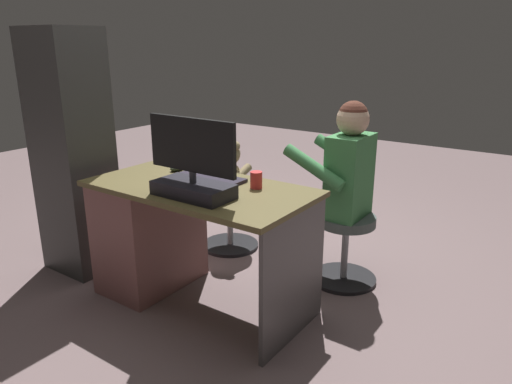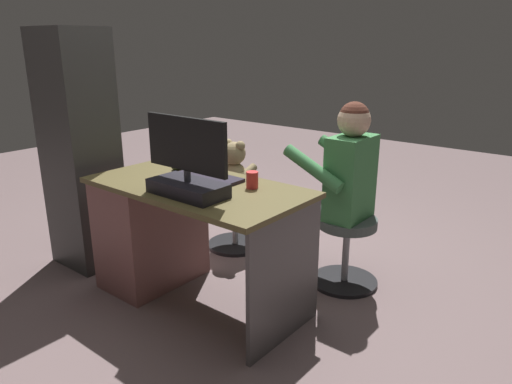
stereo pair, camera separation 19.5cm
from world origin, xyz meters
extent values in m
plane|color=#715B5C|center=(0.00, 0.00, 0.00)|extent=(10.00, 10.00, 0.00)
cube|color=brown|center=(0.00, 0.33, 0.72)|extent=(1.29, 0.66, 0.03)
cube|color=brown|center=(0.43, 0.33, 0.35)|extent=(0.41, 0.61, 0.70)
cube|color=#4C4948|center=(-0.62, 0.33, 0.35)|extent=(0.02, 0.60, 0.70)
cube|color=black|center=(-0.10, 0.49, 0.77)|extent=(0.42, 0.21, 0.07)
cylinder|color=#333338|center=(-0.10, 0.49, 0.84)|extent=(0.04, 0.04, 0.06)
cube|color=black|center=(-0.10, 0.49, 1.00)|extent=(0.55, 0.02, 0.28)
cube|color=black|center=(-0.10, 0.48, 1.00)|extent=(0.50, 0.00, 0.25)
cube|color=black|center=(0.03, 0.19, 0.74)|extent=(0.42, 0.14, 0.02)
ellipsoid|color=#262F1E|center=(0.33, 0.17, 0.75)|extent=(0.06, 0.10, 0.04)
cylinder|color=red|center=(-0.29, 0.18, 0.78)|extent=(0.07, 0.07, 0.09)
cube|color=black|center=(0.09, 0.30, 0.74)|extent=(0.07, 0.16, 0.02)
cylinder|color=black|center=(0.37, -0.41, 0.01)|extent=(0.42, 0.42, 0.03)
cylinder|color=gray|center=(0.37, -0.41, 0.21)|extent=(0.04, 0.04, 0.37)
cylinder|color=#35493E|center=(0.37, -0.41, 0.42)|extent=(0.37, 0.37, 0.06)
ellipsoid|color=#937E57|center=(0.37, -0.41, 0.56)|extent=(0.20, 0.17, 0.21)
sphere|color=#937E57|center=(0.37, -0.41, 0.73)|extent=(0.17, 0.17, 0.17)
sphere|color=beige|center=(0.37, -0.48, 0.71)|extent=(0.06, 0.06, 0.06)
sphere|color=#937E57|center=(0.31, -0.41, 0.79)|extent=(0.07, 0.07, 0.07)
sphere|color=#937E57|center=(0.43, -0.41, 0.79)|extent=(0.07, 0.07, 0.07)
cylinder|color=#937E57|center=(0.27, -0.44, 0.60)|extent=(0.06, 0.16, 0.10)
cylinder|color=#937E57|center=(0.47, -0.44, 0.60)|extent=(0.06, 0.16, 0.10)
cylinder|color=#937E57|center=(0.31, -0.52, 0.48)|extent=(0.07, 0.13, 0.07)
cylinder|color=#937E57|center=(0.42, -0.52, 0.48)|extent=(0.07, 0.13, 0.07)
cylinder|color=black|center=(-0.57, -0.41, 0.01)|extent=(0.42, 0.42, 0.03)
cylinder|color=gray|center=(-0.57, -0.41, 0.21)|extent=(0.04, 0.04, 0.37)
cylinder|color=#495551|center=(-0.57, -0.41, 0.42)|extent=(0.36, 0.36, 0.06)
cube|color=#3F8149|center=(-0.57, -0.41, 0.71)|extent=(0.20, 0.32, 0.51)
sphere|color=#CDAA8A|center=(-0.57, -0.41, 1.06)|extent=(0.20, 0.20, 0.20)
sphere|color=#552D21|center=(-0.57, -0.41, 1.08)|extent=(0.18, 0.18, 0.18)
cylinder|color=#3F8149|center=(-0.43, -0.21, 0.79)|extent=(0.41, 0.08, 0.24)
cylinder|color=#3F8149|center=(-0.43, -0.60, 0.79)|extent=(0.41, 0.08, 0.24)
cylinder|color=#33403E|center=(-0.38, -0.32, 0.47)|extent=(0.39, 0.11, 0.11)
cylinder|color=#33403E|center=(-0.18, -0.32, 0.23)|extent=(0.10, 0.10, 0.45)
cylinder|color=#33403E|center=(-0.38, -0.49, 0.47)|extent=(0.39, 0.11, 0.11)
cylinder|color=#33403E|center=(-0.18, -0.49, 0.23)|extent=(0.10, 0.10, 0.45)
cube|color=#313230|center=(1.01, 0.42, 0.79)|extent=(0.44, 0.36, 1.59)
camera|label=1|loc=(-1.71, 2.23, 1.50)|focal=33.46mm
camera|label=2|loc=(-1.87, 2.11, 1.50)|focal=33.46mm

